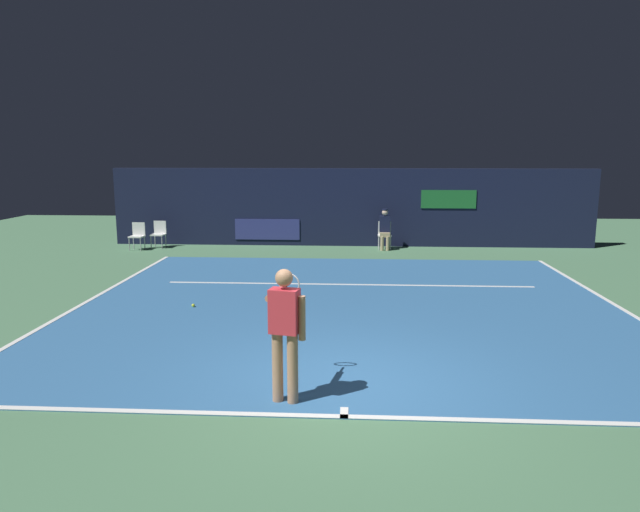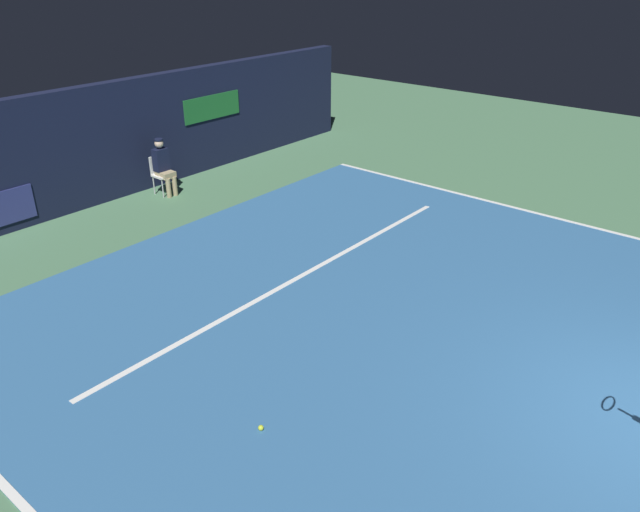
{
  "view_description": "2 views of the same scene",
  "coord_description": "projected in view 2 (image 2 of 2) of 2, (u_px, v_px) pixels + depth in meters",
  "views": [
    {
      "loc": [
        0.08,
        -7.37,
        3.13
      ],
      "look_at": [
        -0.67,
        5.61,
        0.77
      ],
      "focal_mm": 32.2,
      "sensor_mm": 36.0,
      "label": 1
    },
    {
      "loc": [
        -7.04,
        -0.33,
        5.12
      ],
      "look_at": [
        -0.5,
        5.12,
        0.9
      ],
      "focal_mm": 34.43,
      "sensor_mm": 36.0,
      "label": 2
    }
  ],
  "objects": [
    {
      "name": "ground_plane",
      "position": [
        385.0,
        313.0,
        9.72
      ],
      "size": [
        32.77,
        32.77,
        0.0
      ],
      "primitive_type": "plane",
      "color": "#4C7A56"
    },
    {
      "name": "line_sideline_left",
      "position": [
        527.0,
        211.0,
        13.52
      ],
      "size": [
        0.1,
        10.39,
        0.01
      ],
      "primitive_type": "cube",
      "color": "white",
      "rests_on": "court_surface"
    },
    {
      "name": "court_surface",
      "position": [
        385.0,
        312.0,
        9.71
      ],
      "size": [
        11.17,
        10.39,
        0.01
      ],
      "primitive_type": "cube",
      "color": "#336699",
      "rests_on": "ground"
    },
    {
      "name": "line_judge_on_chair",
      "position": [
        163.0,
        166.0,
        14.2
      ],
      "size": [
        0.44,
        0.53,
        1.32
      ],
      "color": "white",
      "rests_on": "ground"
    },
    {
      "name": "back_wall",
      "position": [
        98.0,
        145.0,
        13.59
      ],
      "size": [
        16.14,
        0.33,
        2.6
      ],
      "color": "#141933",
      "rests_on": "ground"
    },
    {
      "name": "tennis_ball",
      "position": [
        261.0,
        428.0,
        7.3
      ],
      "size": [
        0.07,
        0.07,
        0.07
      ],
      "primitive_type": "sphere",
      "color": "#CCE033",
      "rests_on": "court_surface"
    },
    {
      "name": "line_service",
      "position": [
        299.0,
        277.0,
        10.75
      ],
      "size": [
        8.71,
        0.1,
        0.01
      ],
      "primitive_type": "cube",
      "color": "white",
      "rests_on": "court_surface"
    }
  ]
}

